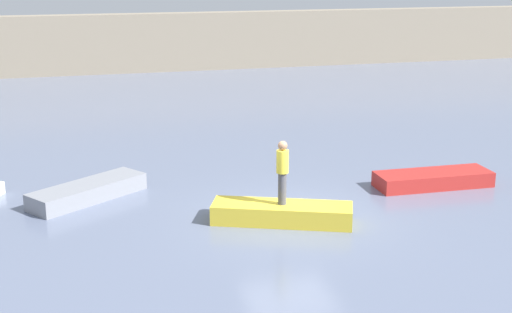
# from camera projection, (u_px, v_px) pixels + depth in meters

# --- Properties ---
(ground_plane) EXTENTS (120.00, 120.00, 0.00)m
(ground_plane) POSITION_uv_depth(u_px,v_px,m) (291.00, 217.00, 19.01)
(ground_plane) COLOR slate
(embankment_wall) EXTENTS (80.00, 1.20, 3.53)m
(embankment_wall) POSITION_uv_depth(u_px,v_px,m) (158.00, 42.00, 43.25)
(embankment_wall) COLOR gray
(embankment_wall) RESTS_ON ground_plane
(rowboat_grey) EXTENTS (3.52, 2.90, 0.49)m
(rowboat_grey) POSITION_uv_depth(u_px,v_px,m) (88.00, 191.00, 20.32)
(rowboat_grey) COLOR gray
(rowboat_grey) RESTS_ON ground_plane
(rowboat_yellow) EXTENTS (3.79, 2.33, 0.52)m
(rowboat_yellow) POSITION_uv_depth(u_px,v_px,m) (282.00, 213.00, 18.53)
(rowboat_yellow) COLOR gold
(rowboat_yellow) RESTS_ON ground_plane
(rowboat_red) EXTENTS (3.60, 1.23, 0.46)m
(rowboat_red) POSITION_uv_depth(u_px,v_px,m) (433.00, 179.00, 21.51)
(rowboat_red) COLOR red
(rowboat_red) RESTS_ON ground_plane
(person_yellow_shirt) EXTENTS (0.32, 0.32, 1.71)m
(person_yellow_shirt) POSITION_uv_depth(u_px,v_px,m) (282.00, 169.00, 18.20)
(person_yellow_shirt) COLOR #4C4C56
(person_yellow_shirt) RESTS_ON rowboat_yellow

